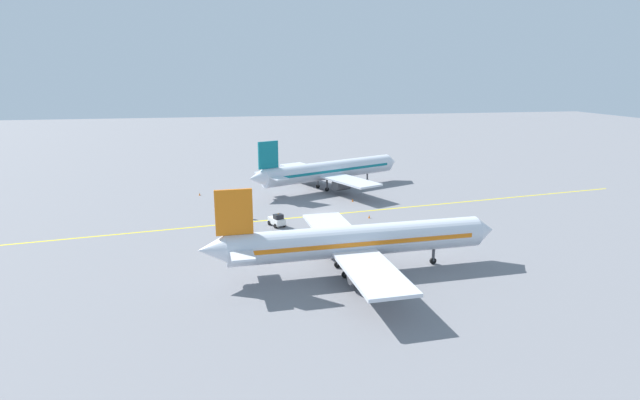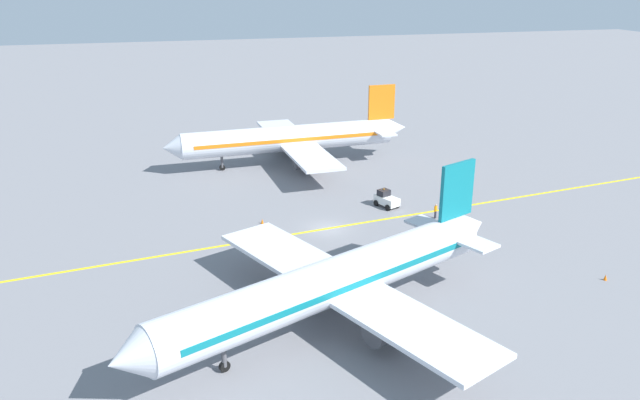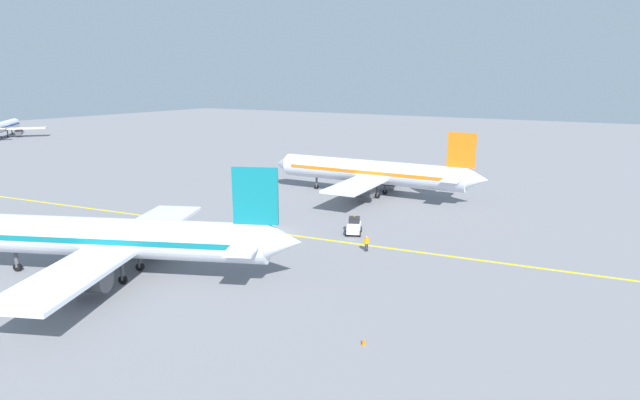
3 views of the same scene
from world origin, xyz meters
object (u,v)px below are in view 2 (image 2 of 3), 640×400
airplane_adjacent_stand (292,139)px  traffic_cone_mid_apron (262,221)px  baggage_tug_white (386,199)px  ground_crew_worker (436,211)px  traffic_cone_by_wingtip (281,264)px  airplane_at_gate (337,281)px  traffic_cone_near_nose (605,277)px

airplane_adjacent_stand → traffic_cone_mid_apron: (-21.11, 8.09, -3.43)m
airplane_adjacent_stand → baggage_tug_white: airplane_adjacent_stand is taller
airplane_adjacent_stand → baggage_tug_white: 21.01m
ground_crew_worker → traffic_cone_by_wingtip: 20.50m
airplane_at_gate → traffic_cone_by_wingtip: size_ratio=61.38×
traffic_cone_near_nose → traffic_cone_by_wingtip: bearing=69.6°
ground_crew_worker → traffic_cone_mid_apron: (3.43, 18.96, -0.63)m
ground_crew_worker → traffic_cone_by_wingtip: (-7.46, 19.08, -0.63)m
airplane_adjacent_stand → ground_crew_worker: bearing=-156.1°
traffic_cone_near_nose → traffic_cone_by_wingtip: 29.24m
airplane_at_gate → traffic_cone_by_wingtip: (10.91, 2.14, -3.43)m
traffic_cone_near_nose → traffic_cone_mid_apron: (21.08, 27.28, 0.00)m
baggage_tug_white → traffic_cone_near_nose: baggage_tug_white is taller
baggage_tug_white → traffic_cone_mid_apron: bearing=95.5°
baggage_tug_white → airplane_at_gate: bearing=150.9°
baggage_tug_white → traffic_cone_by_wingtip: size_ratio=6.08×
airplane_adjacent_stand → traffic_cone_mid_apron: size_ratio=64.57×
traffic_cone_mid_apron → traffic_cone_by_wingtip: 10.89m
traffic_cone_mid_apron → airplane_adjacent_stand: bearing=-21.0°
airplane_adjacent_stand → traffic_cone_near_nose: size_ratio=64.57×
traffic_cone_mid_apron → baggage_tug_white: bearing=-84.5°
airplane_at_gate → traffic_cone_mid_apron: (21.80, 2.01, -3.43)m
airplane_at_gate → traffic_cone_near_nose: size_ratio=61.38×
airplane_at_gate → traffic_cone_near_nose: 25.51m
traffic_cone_near_nose → traffic_cone_by_wingtip: (10.19, 27.41, 0.00)m
airplane_at_gate → traffic_cone_mid_apron: airplane_at_gate is taller
airplane_at_gate → baggage_tug_white: 26.76m
baggage_tug_white → airplane_adjacent_stand: bearing=19.2°
airplane_at_gate → airplane_adjacent_stand: size_ratio=0.95×
traffic_cone_mid_apron → ground_crew_worker: bearing=-100.3°
baggage_tug_white → ground_crew_worker: bearing=-140.7°
airplane_at_gate → baggage_tug_white: (23.25, -12.94, -2.81)m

